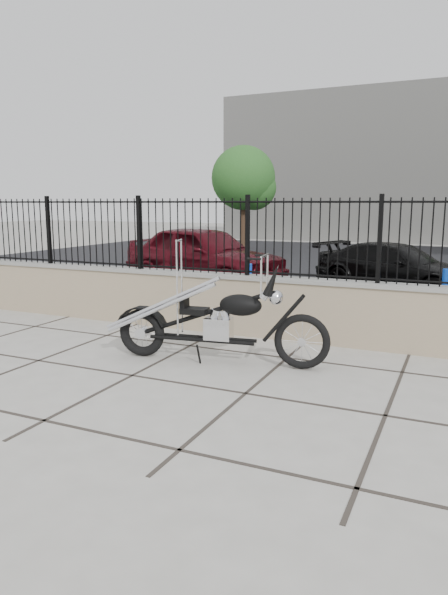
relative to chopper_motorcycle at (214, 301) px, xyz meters
name	(u,v)px	position (x,y,z in m)	size (l,w,h in m)	color
ground_plane	(246,394)	(0.82, -0.93, -0.82)	(90.00, 90.00, 0.00)	#99968E
parking_lot	(392,268)	(0.82, 11.57, -0.82)	(30.00, 30.00, 0.00)	black
retaining_wall	(308,310)	(0.82, 1.57, -0.34)	(14.00, 0.36, 0.96)	gray
iron_fence	(310,239)	(0.82, 1.57, 0.74)	(14.00, 0.08, 1.20)	black
background_building	(429,167)	(0.82, 25.57, 3.18)	(22.00, 6.00, 8.00)	beige
chopper_motorcycle	(214,301)	(0.00, 0.00, 0.00)	(2.74, 0.48, 1.64)	black
car_red	(204,255)	(-3.15, 5.97, -0.06)	(1.81, 4.49, 1.53)	#480A12
car_black	(397,268)	(1.49, 6.85, -0.25)	(1.61, 3.95, 1.15)	black
bollard_a	(249,285)	(-1.02, 3.78, -0.39)	(0.10, 0.10, 0.87)	#0B33B0
bollard_b	(444,293)	(2.63, 4.31, -0.37)	(0.11, 0.11, 0.90)	blue
tree_left	(243,175)	(-6.05, 15.60, 2.45)	(2.77, 2.77, 4.67)	#382619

